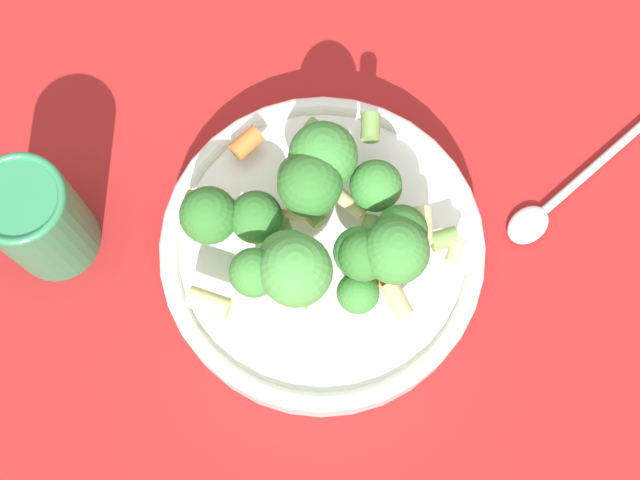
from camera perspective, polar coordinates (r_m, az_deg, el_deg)
ground_plane at (r=0.67m, az=0.00°, el=-1.31°), size 3.00×3.00×0.00m
bowl at (r=0.65m, az=0.00°, el=-0.77°), size 0.23×0.23×0.04m
pasta_salad at (r=0.59m, az=-0.26°, el=0.92°), size 0.20×0.15×0.09m
cup at (r=0.66m, az=-17.74°, el=1.27°), size 0.07×0.07×0.10m
spoon at (r=0.71m, az=15.28°, el=2.95°), size 0.15×0.13×0.01m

